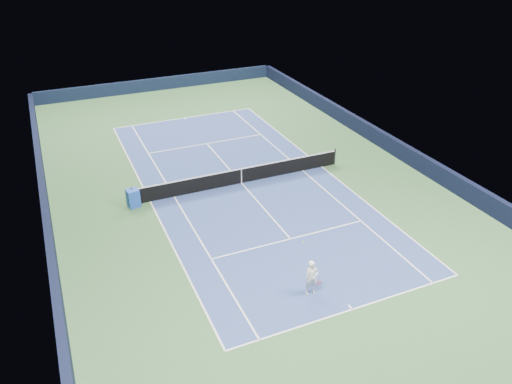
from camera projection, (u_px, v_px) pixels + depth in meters
name	position (u px, v px, depth m)	size (l,w,h in m)	color
ground	(241.00, 183.00, 29.64)	(40.00, 40.00, 0.00)	#335A31
wall_far	(159.00, 84.00, 45.26)	(22.00, 0.35, 1.10)	black
wall_right	(392.00, 145.00, 33.17)	(0.35, 40.00, 1.10)	black
wall_left	(46.00, 213.00, 25.58)	(0.35, 40.00, 1.10)	black
court_surface	(241.00, 183.00, 29.64)	(10.97, 23.77, 0.01)	navy
baseline_far	(184.00, 118.00, 39.16)	(10.97, 0.08, 0.00)	white
baseline_near	(352.00, 309.00, 20.12)	(10.97, 0.08, 0.00)	white
sideline_doubles_right	(322.00, 167.00, 31.56)	(0.08, 23.77, 0.00)	white
sideline_doubles_left	(150.00, 201.00, 27.72)	(0.08, 23.77, 0.00)	white
sideline_singles_right	(303.00, 171.00, 31.08)	(0.08, 23.77, 0.00)	white
sideline_singles_left	(174.00, 197.00, 28.20)	(0.08, 23.77, 0.00)	white
service_line_far	(207.00, 144.00, 34.76)	(8.23, 0.08, 0.00)	white
service_line_near	(291.00, 239.00, 24.51)	(8.23, 0.08, 0.00)	white
center_service_line	(241.00, 183.00, 29.64)	(0.08, 12.80, 0.00)	white
center_mark_far	(185.00, 119.00, 39.04)	(0.08, 0.30, 0.00)	white
center_mark_near	(350.00, 307.00, 20.24)	(0.08, 0.30, 0.00)	white
tennis_net	(241.00, 176.00, 29.40)	(12.90, 0.10, 1.07)	black
sponsor_cube	(133.00, 198.00, 27.03)	(0.71, 0.66, 1.03)	blue
tennis_player	(312.00, 278.00, 20.61)	(0.77, 1.24, 1.95)	white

